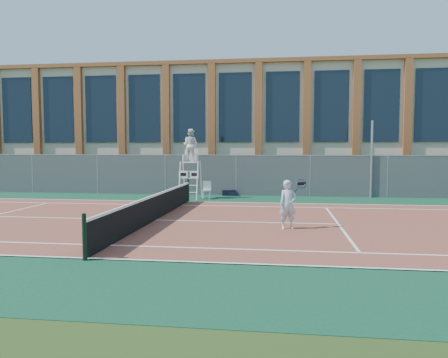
# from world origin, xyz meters

# --- Properties ---
(ground) EXTENTS (120.00, 120.00, 0.00)m
(ground) POSITION_xyz_m (0.00, 0.00, 0.00)
(ground) COLOR #233814
(apron) EXTENTS (36.00, 20.00, 0.01)m
(apron) POSITION_xyz_m (0.00, 1.00, 0.01)
(apron) COLOR #0D3D27
(apron) RESTS_ON ground
(tennis_court) EXTENTS (23.77, 10.97, 0.02)m
(tennis_court) POSITION_xyz_m (0.00, 0.00, 0.02)
(tennis_court) COLOR brown
(tennis_court) RESTS_ON apron
(tennis_net) EXTENTS (0.10, 11.30, 1.10)m
(tennis_net) POSITION_xyz_m (0.00, 0.00, 0.54)
(tennis_net) COLOR black
(tennis_net) RESTS_ON ground
(fence) EXTENTS (40.00, 0.06, 2.20)m
(fence) POSITION_xyz_m (0.00, 8.80, 1.10)
(fence) COLOR #595E60
(fence) RESTS_ON ground
(hedge) EXTENTS (40.00, 1.40, 2.20)m
(hedge) POSITION_xyz_m (0.00, 10.00, 1.10)
(hedge) COLOR black
(hedge) RESTS_ON ground
(building) EXTENTS (45.00, 10.60, 8.22)m
(building) POSITION_xyz_m (0.00, 17.95, 4.15)
(building) COLOR beige
(building) RESTS_ON ground
(steel_pole) EXTENTS (0.12, 0.12, 4.04)m
(steel_pole) POSITION_xyz_m (9.14, 8.70, 2.02)
(steel_pole) COLOR #9EA0A5
(steel_pole) RESTS_ON ground
(umpire_chair) EXTENTS (1.01, 1.56, 3.63)m
(umpire_chair) POSITION_xyz_m (-0.18, 7.05, 2.65)
(umpire_chair) COLOR white
(umpire_chair) RESTS_ON ground
(plastic_chair) EXTENTS (0.44, 0.44, 0.91)m
(plastic_chair) POSITION_xyz_m (0.67, 6.98, 0.55)
(plastic_chair) COLOR silver
(plastic_chair) RESTS_ON apron
(sports_bag_near) EXTENTS (0.76, 0.41, 0.31)m
(sports_bag_near) POSITION_xyz_m (1.61, 8.60, 0.16)
(sports_bag_near) COLOR black
(sports_bag_near) RESTS_ON apron
(sports_bag_far) EXTENTS (0.54, 0.25, 0.21)m
(sports_bag_far) POSITION_xyz_m (1.85, 8.53, 0.12)
(sports_bag_far) COLOR black
(sports_bag_far) RESTS_ON apron
(tennis_player) EXTENTS (0.93, 0.69, 1.58)m
(tennis_player) POSITION_xyz_m (4.70, -1.08, 0.82)
(tennis_player) COLOR #AAB8CC
(tennis_player) RESTS_ON tennis_court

